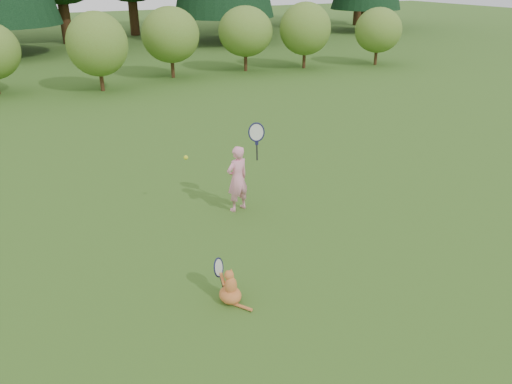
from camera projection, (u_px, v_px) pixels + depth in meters
ground at (269, 255)px, 7.59m from camera, size 100.00×100.00×0.00m
shrub_row at (92, 49)px, 17.55m from camera, size 28.00×3.00×2.80m
child at (238, 177)px, 8.78m from camera, size 0.70×0.45×1.81m
cat at (230, 285)px, 6.46m from camera, size 0.36×0.67×0.65m
tennis_ball at (186, 158)px, 8.56m from camera, size 0.08×0.08×0.08m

